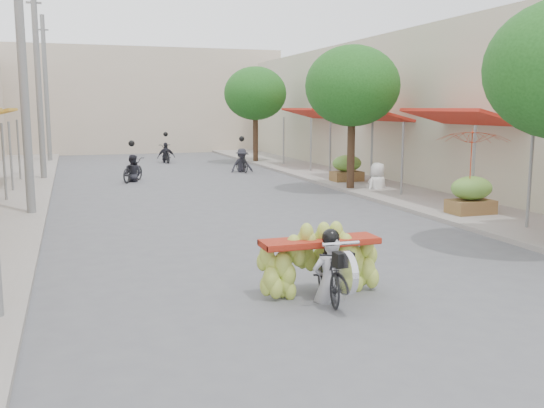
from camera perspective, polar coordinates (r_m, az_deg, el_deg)
The scene contains 17 objects.
ground at distance 7.96m, azimuth 16.20°, elevation -13.66°, with size 120.00×120.00×0.00m, color #56565B.
sidewalk_right at distance 24.02m, azimuth 9.78°, elevation 1.82°, with size 4.00×60.00×0.12m, color gray.
shophouse_row_right at distance 25.77m, azimuth 20.98°, elevation 8.40°, with size 9.77×40.00×6.00m.
far_building at distance 44.21m, azimuth -13.00°, elevation 9.43°, with size 20.00×6.00×7.00m, color beige.
utility_pole_mid at distance 18.06m, azimuth -22.41°, elevation 11.56°, with size 0.60×0.24×8.00m.
utility_pole_far at distance 27.04m, azimuth -21.13°, elevation 10.57°, with size 0.60×0.24×8.00m.
utility_pole_back at distance 36.03m, azimuth -20.49°, elevation 10.07°, with size 0.60×0.24×8.00m.
street_tree_mid at distance 22.23m, azimuth 7.56°, elevation 10.92°, with size 3.40×3.40×5.25m.
street_tree_far at distance 33.44m, azimuth -1.58°, elevation 10.34°, with size 3.40×3.40×5.25m.
produce_crate_mid at distance 17.63m, azimuth 18.25°, elevation 1.05°, with size 1.20×0.88×1.16m.
produce_crate_far at distance 24.47m, azimuth 7.06°, elevation 3.55°, with size 1.20×0.88×1.16m.
banana_motorbike at distance 9.73m, azimuth 4.96°, elevation -5.01°, with size 2.20×1.76×1.94m.
market_umbrella at distance 17.21m, azimuth 18.45°, elevation 6.78°, with size 2.10×2.10×1.76m.
pedestrian at distance 22.25m, azimuth 9.93°, elevation 3.87°, with size 1.06×0.80×1.90m.
bg_motorbike_a at distance 25.66m, azimuth -13.02°, elevation 3.68°, with size 1.39×1.82×1.95m.
bg_motorbike_b at distance 28.75m, azimuth -2.86°, elevation 4.71°, with size 1.10×1.65×1.95m.
bg_motorbike_c at distance 34.29m, azimuth -9.95°, elevation 5.15°, with size 0.97×1.75×1.95m.
Camera 1 is at (-4.27, -6.00, 3.02)m, focal length 40.00 mm.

